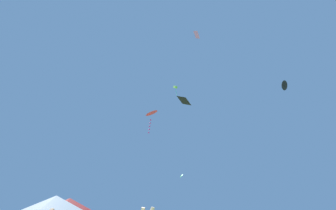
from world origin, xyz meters
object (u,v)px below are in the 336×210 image
(canopy_tent_red, at_px, (69,204))
(canopy_tent_white, at_px, (55,203))
(kite_red_delta, at_px, (151,113))
(kite_black_delta, at_px, (284,85))
(kite_lime_box, at_px, (175,87))
(kite_black_diamond, at_px, (185,100))
(kite_pink_diamond, at_px, (197,35))
(kite_green_delta, at_px, (181,176))

(canopy_tent_red, bearing_deg, canopy_tent_white, -83.28)
(kite_red_delta, bearing_deg, kite_black_delta, -12.19)
(kite_black_delta, bearing_deg, kite_red_delta, 167.81)
(canopy_tent_red, distance_m, kite_black_delta, 22.12)
(canopy_tent_white, bearing_deg, kite_lime_box, 33.98)
(kite_black_delta, relative_size, kite_black_diamond, 0.79)
(kite_black_delta, distance_m, kite_red_delta, 12.14)
(canopy_tent_white, xyz_separation_m, kite_black_delta, (17.67, -3.27, 9.36))
(canopy_tent_red, bearing_deg, kite_red_delta, -41.58)
(kite_red_delta, relative_size, kite_black_diamond, 1.61)
(kite_black_diamond, bearing_deg, kite_pink_diamond, -81.82)
(kite_black_delta, bearing_deg, kite_green_delta, 113.05)
(kite_black_diamond, bearing_deg, kite_red_delta, -139.13)
(kite_pink_diamond, xyz_separation_m, kite_black_diamond, (-0.65, 4.52, -5.83))
(canopy_tent_white, xyz_separation_m, kite_black_diamond, (9.98, 2.63, 10.68))
(kite_pink_diamond, distance_m, kite_lime_box, 8.59)
(canopy_tent_red, bearing_deg, kite_pink_diamond, -32.05)
(canopy_tent_white, distance_m, kite_black_delta, 20.26)
(canopy_tent_white, bearing_deg, kite_black_delta, -10.49)
(canopy_tent_red, bearing_deg, kite_lime_box, 7.81)
(kite_black_delta, xyz_separation_m, kite_black_diamond, (-7.69, 5.91, 1.32))
(kite_red_delta, xyz_separation_m, kite_green_delta, (5.28, 12.39, -2.80))
(kite_lime_box, bearing_deg, kite_green_delta, 72.58)
(kite_lime_box, bearing_deg, kite_black_delta, -51.18)
(kite_pink_diamond, bearing_deg, kite_black_delta, -11.13)
(canopy_tent_red, xyz_separation_m, kite_black_diamond, (10.59, -2.52, 10.50))
(kite_black_diamond, bearing_deg, kite_black_delta, -37.52)
(kite_red_delta, height_order, kite_green_delta, kite_red_delta)
(kite_red_delta, distance_m, kite_black_diamond, 6.44)
(canopy_tent_red, relative_size, kite_green_delta, 4.54)
(canopy_tent_white, relative_size, kite_red_delta, 1.42)
(canopy_tent_red, distance_m, kite_lime_box, 18.39)
(kite_green_delta, bearing_deg, kite_red_delta, -113.09)
(canopy_tent_red, distance_m, kite_green_delta, 14.13)
(kite_red_delta, relative_size, kite_green_delta, 2.99)
(kite_red_delta, bearing_deg, kite_black_diamond, 40.87)
(kite_pink_diamond, bearing_deg, canopy_tent_red, 147.95)
(kite_black_diamond, distance_m, kite_lime_box, 6.08)
(canopy_tent_red, relative_size, kite_lime_box, 1.77)
(kite_pink_diamond, relative_size, kite_red_delta, 0.44)
(canopy_tent_white, height_order, kite_red_delta, kite_red_delta)
(kite_black_delta, bearing_deg, kite_black_diamond, 142.48)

